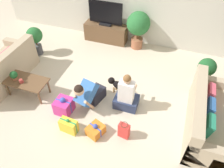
% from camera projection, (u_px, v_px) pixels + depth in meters
% --- Properties ---
extents(ground_plane, '(16.00, 16.00, 0.00)m').
position_uv_depth(ground_plane, '(98.00, 97.00, 5.11)').
color(ground_plane, beige).
extents(sofa_left, '(0.89, 1.90, 0.86)m').
position_uv_depth(sofa_left, '(2.00, 71.00, 5.31)').
color(sofa_left, tan).
rests_on(sofa_left, ground_plane).
extents(sofa_right, '(0.89, 1.90, 0.86)m').
position_uv_depth(sofa_right, '(209.00, 119.00, 4.25)').
color(sofa_right, tan).
rests_on(sofa_right, ground_plane).
extents(coffee_table, '(0.96, 0.51, 0.42)m').
position_uv_depth(coffee_table, '(26.00, 82.00, 4.94)').
color(coffee_table, brown).
rests_on(coffee_table, ground_plane).
extents(tv_console, '(1.30, 0.41, 0.54)m').
position_uv_depth(tv_console, '(106.00, 33.00, 6.70)').
color(tv_console, brown).
rests_on(tv_console, ground_plane).
extents(tv, '(1.02, 0.20, 0.71)m').
position_uv_depth(tv, '(106.00, 15.00, 6.30)').
color(tv, black).
rests_on(tv, tv_console).
extents(potted_plant_corner_left, '(0.44, 0.44, 0.82)m').
position_uv_depth(potted_plant_corner_left, '(35.00, 38.00, 6.01)').
color(potted_plant_corner_left, '#4C4C51').
rests_on(potted_plant_corner_left, ground_plane).
extents(potted_plant_back_right, '(0.67, 0.67, 1.11)m').
position_uv_depth(potted_plant_back_right, '(138.00, 26.00, 6.13)').
color(potted_plant_back_right, '#A36042').
rests_on(potted_plant_back_right, ground_plane).
extents(potted_plant_corner_right, '(0.42, 0.42, 0.78)m').
position_uv_depth(potted_plant_corner_right, '(205.00, 71.00, 5.09)').
color(potted_plant_corner_right, beige).
rests_on(potted_plant_corner_right, ground_plane).
extents(person_kneeling, '(0.50, 0.83, 0.81)m').
position_uv_depth(person_kneeling, '(89.00, 93.00, 4.69)').
color(person_kneeling, '#23232D').
rests_on(person_kneeling, ground_plane).
extents(person_sitting, '(0.52, 0.48, 0.94)m').
position_uv_depth(person_sitting, '(126.00, 96.00, 4.68)').
color(person_sitting, '#283351').
rests_on(person_sitting, ground_plane).
extents(dog, '(0.56, 0.26, 0.36)m').
position_uv_depth(dog, '(117.00, 85.00, 5.07)').
color(dog, black).
rests_on(dog, ground_plane).
extents(gift_box_a, '(0.37, 0.21, 0.35)m').
position_uv_depth(gift_box_a, '(69.00, 126.00, 4.33)').
color(gift_box_a, yellow).
rests_on(gift_box_a, ground_plane).
extents(gift_box_b, '(0.36, 0.37, 0.41)m').
position_uv_depth(gift_box_b, '(64.00, 106.00, 4.68)').
color(gift_box_b, '#CC3389').
rests_on(gift_box_b, ground_plane).
extents(gift_box_c, '(0.38, 0.40, 0.28)m').
position_uv_depth(gift_box_c, '(96.00, 130.00, 4.31)').
color(gift_box_c, orange).
rests_on(gift_box_c, ground_plane).
extents(gift_bag_a, '(0.23, 0.16, 0.37)m').
position_uv_depth(gift_bag_a, '(124.00, 130.00, 4.21)').
color(gift_bag_a, red).
rests_on(gift_bag_a, ground_plane).
extents(mug, '(0.12, 0.08, 0.09)m').
position_uv_depth(mug, '(21.00, 81.00, 4.82)').
color(mug, '#B23D38').
rests_on(mug, coffee_table).
extents(tabletop_plant, '(0.17, 0.17, 0.22)m').
position_uv_depth(tabletop_plant, '(14.00, 75.00, 4.84)').
color(tabletop_plant, '#A36042').
rests_on(tabletop_plant, coffee_table).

